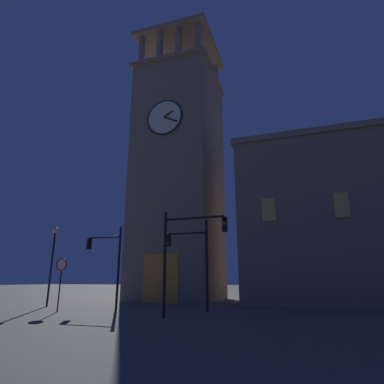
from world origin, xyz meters
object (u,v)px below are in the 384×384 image
at_px(traffic_signal_near, 185,245).
at_px(no_horn_sign, 61,269).
at_px(traffic_signal_mid, 108,256).
at_px(traffic_signal_far, 194,253).
at_px(street_lamp, 53,251).
at_px(clocktower, 180,176).
at_px(adjacent_wing_building, 371,218).

bearing_deg(traffic_signal_near, no_horn_sign, -6.10).
height_order(traffic_signal_near, traffic_signal_mid, traffic_signal_near).
bearing_deg(no_horn_sign, traffic_signal_far, -160.14).
bearing_deg(street_lamp, clocktower, -123.22).
bearing_deg(street_lamp, adjacent_wing_building, -159.33).
height_order(clocktower, no_horn_sign, clocktower).
bearing_deg(traffic_signal_far, adjacent_wing_building, -142.95).
height_order(street_lamp, no_horn_sign, street_lamp).
relative_size(traffic_signal_near, traffic_signal_far, 0.98).
bearing_deg(traffic_signal_mid, adjacent_wing_building, -153.27).
bearing_deg(traffic_signal_near, traffic_signal_mid, -27.63).
bearing_deg(clocktower, traffic_signal_mid, 82.61).
height_order(adjacent_wing_building, traffic_signal_mid, adjacent_wing_building).
distance_m(traffic_signal_near, traffic_signal_far, 3.78).
bearing_deg(adjacent_wing_building, no_horn_sign, 31.02).
height_order(traffic_signal_near, street_lamp, street_lamp).
relative_size(traffic_signal_near, street_lamp, 0.95).
xyz_separation_m(clocktower, traffic_signal_mid, (1.32, 10.21, -8.97)).
bearing_deg(no_horn_sign, traffic_signal_near, 173.90).
bearing_deg(adjacent_wing_building, street_lamp, 20.67).
bearing_deg(traffic_signal_near, street_lamp, -18.38).
bearing_deg(clocktower, traffic_signal_far, 115.61).
bearing_deg(street_lamp, traffic_signal_far, 178.48).
bearing_deg(street_lamp, traffic_signal_mid, 175.81).
bearing_deg(traffic_signal_near, clocktower, -67.96).
xyz_separation_m(traffic_signal_mid, traffic_signal_far, (-6.18, -0.08, 0.04)).
xyz_separation_m(traffic_signal_far, no_horn_sign, (7.73, 2.79, -1.00)).
xyz_separation_m(traffic_signal_near, no_horn_sign, (8.48, -0.91, -1.12)).
relative_size(clocktower, traffic_signal_near, 5.50).
distance_m(clocktower, traffic_signal_far, 14.35).
bearing_deg(traffic_signal_mid, traffic_signal_far, -179.29).
bearing_deg(no_horn_sign, street_lamp, -40.97).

